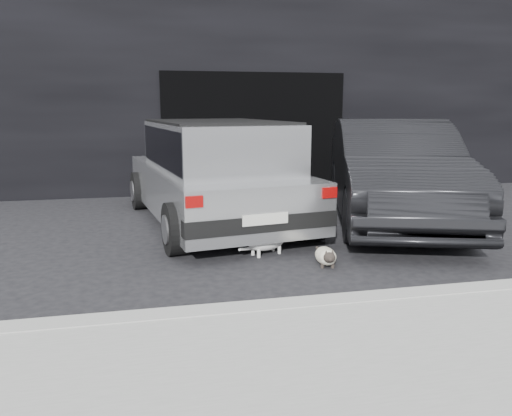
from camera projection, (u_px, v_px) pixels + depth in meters
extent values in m
plane|color=black|center=(244.00, 241.00, 7.10)|extent=(80.00, 80.00, 0.00)
cube|color=black|center=(238.00, 81.00, 12.55)|extent=(34.00, 4.00, 5.00)
cube|color=black|center=(255.00, 134.00, 10.87)|extent=(4.00, 0.10, 2.60)
cube|color=#989993|center=(397.00, 299.00, 4.80)|extent=(18.00, 0.25, 0.12)
cube|color=#989993|center=(476.00, 360.00, 3.66)|extent=(18.00, 2.20, 0.11)
cube|color=#A6A8AB|center=(214.00, 189.00, 8.15)|extent=(2.66, 4.73, 0.71)
cube|color=#A6A8AB|center=(217.00, 146.00, 7.80)|extent=(2.20, 3.22, 0.71)
cube|color=black|center=(217.00, 146.00, 7.80)|extent=(2.19, 3.11, 0.57)
cube|color=black|center=(262.00, 223.00, 6.19)|extent=(2.02, 0.49, 0.21)
cube|color=black|center=(184.00, 178.00, 10.14)|extent=(2.02, 0.49, 0.21)
cube|color=silver|center=(265.00, 219.00, 6.09)|extent=(0.59, 0.11, 0.14)
cube|color=#8C0707|center=(194.00, 202.00, 5.73)|extent=(0.21, 0.07, 0.14)
cube|color=#8C0707|center=(330.00, 193.00, 6.35)|extent=(0.21, 0.07, 0.14)
cube|color=black|center=(216.00, 122.00, 7.72)|extent=(2.15, 2.93, 0.03)
cylinder|color=black|center=(176.00, 229.00, 6.38)|extent=(0.36, 0.72, 0.69)
cylinder|color=slate|center=(165.00, 230.00, 6.33)|extent=(0.08, 0.38, 0.38)
cylinder|color=black|center=(312.00, 217.00, 7.07)|extent=(0.36, 0.72, 0.69)
cylinder|color=slate|center=(320.00, 216.00, 7.11)|extent=(0.08, 0.38, 0.38)
cylinder|color=black|center=(140.00, 191.00, 9.27)|extent=(0.36, 0.72, 0.69)
cylinder|color=slate|center=(132.00, 191.00, 9.22)|extent=(0.08, 0.38, 0.38)
cylinder|color=black|center=(239.00, 185.00, 9.95)|extent=(0.36, 0.72, 0.69)
cylinder|color=slate|center=(245.00, 184.00, 10.00)|extent=(0.08, 0.38, 0.38)
imported|color=black|center=(393.00, 171.00, 8.21)|extent=(3.23, 5.38, 1.67)
ellipsoid|color=beige|center=(326.00, 256.00, 6.03)|extent=(0.33, 0.53, 0.19)
ellipsoid|color=beige|center=(327.00, 257.00, 5.91)|extent=(0.25, 0.25, 0.18)
ellipsoid|color=black|center=(329.00, 258.00, 5.78)|extent=(0.16, 0.15, 0.13)
sphere|color=black|center=(330.00, 260.00, 5.72)|extent=(0.06, 0.06, 0.06)
cone|color=black|center=(332.00, 252.00, 5.78)|extent=(0.05, 0.06, 0.07)
cone|color=black|center=(326.00, 252.00, 5.78)|extent=(0.05, 0.06, 0.07)
cylinder|color=black|center=(333.00, 265.00, 5.91)|extent=(0.04, 0.04, 0.06)
cylinder|color=black|center=(322.00, 266.00, 5.91)|extent=(0.04, 0.04, 0.06)
cylinder|color=black|center=(328.00, 258.00, 6.20)|extent=(0.04, 0.04, 0.06)
cylinder|color=black|center=(318.00, 258.00, 6.19)|extent=(0.04, 0.04, 0.06)
cylinder|color=black|center=(322.00, 252.00, 6.30)|extent=(0.08, 0.27, 0.08)
ellipsoid|color=white|center=(266.00, 241.00, 6.43)|extent=(0.61, 0.45, 0.24)
ellipsoid|color=white|center=(275.00, 238.00, 6.50)|extent=(0.30, 0.30, 0.20)
ellipsoid|color=silver|center=(284.00, 231.00, 6.56)|extent=(0.18, 0.19, 0.14)
sphere|color=silver|center=(287.00, 230.00, 6.59)|extent=(0.06, 0.06, 0.06)
cone|color=silver|center=(281.00, 225.00, 6.57)|extent=(0.08, 0.07, 0.07)
cone|color=silver|center=(285.00, 227.00, 6.50)|extent=(0.08, 0.07, 0.07)
cylinder|color=silver|center=(273.00, 246.00, 6.59)|extent=(0.04, 0.04, 0.14)
cylinder|color=silver|center=(279.00, 249.00, 6.48)|extent=(0.04, 0.04, 0.14)
cylinder|color=silver|center=(253.00, 250.00, 6.42)|extent=(0.04, 0.04, 0.14)
cylinder|color=silver|center=(259.00, 252.00, 6.31)|extent=(0.04, 0.04, 0.14)
cylinder|color=silver|center=(247.00, 249.00, 6.28)|extent=(0.25, 0.23, 0.09)
ellipsoid|color=gray|center=(261.00, 241.00, 6.35)|extent=(0.24, 0.21, 0.10)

